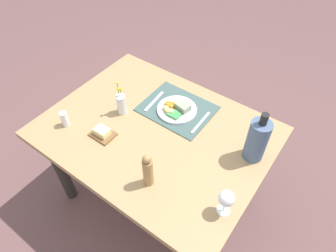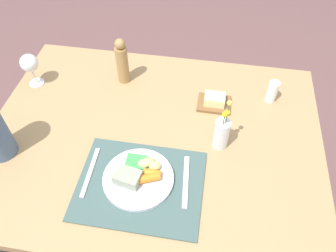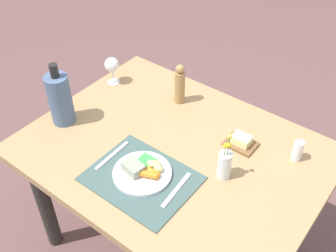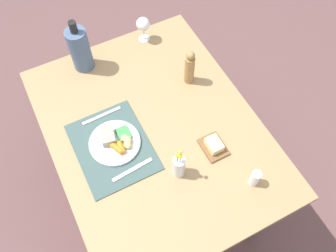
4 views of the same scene
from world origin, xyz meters
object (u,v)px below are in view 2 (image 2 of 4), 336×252
dinner_plate (138,176)px  pepper_mill (122,62)px  knife (186,181)px  salt_shaker (272,91)px  dining_table (153,153)px  butter_dish (214,101)px  wine_glass (30,64)px  flower_vase (222,133)px  fork (90,172)px

dinner_plate → pepper_mill: size_ratio=1.14×
knife → pepper_mill: bearing=120.2°
salt_shaker → pepper_mill: 0.61m
dining_table → dinner_plate: dinner_plate is taller
dining_table → pepper_mill: (-0.18, 0.28, 0.20)m
butter_dish → pepper_mill: size_ratio=0.63×
knife → dinner_plate: bearing=179.9°
dining_table → wine_glass: 0.61m
flower_vase → pepper_mill: size_ratio=1.09×
dining_table → butter_dish: bearing=43.1°
flower_vase → salt_shaker: bearing=54.5°
pepper_mill → dinner_plate: bearing=-70.3°
dinner_plate → flower_vase: size_ratio=1.04×
pepper_mill → salt_shaker: bearing=-2.0°
dining_table → pepper_mill: bearing=122.1°
dining_table → knife: (0.15, -0.17, 0.11)m
butter_dish → dining_table: bearing=-136.9°
fork → salt_shaker: 0.76m
fork → salt_shaker: (0.61, 0.45, 0.04)m
dinner_plate → salt_shaker: bearing=45.6°
butter_dish → knife: bearing=-99.9°
knife → butter_dish: size_ratio=1.50×
fork → knife: bearing=1.2°
fork → butter_dish: (0.39, 0.39, 0.01)m
dining_table → dinner_plate: 0.23m
wine_glass → pepper_mill: 0.37m
fork → flower_vase: (0.42, 0.19, 0.06)m
dining_table → knife: bearing=-50.2°
dining_table → knife: 0.25m
flower_vase → salt_shaker: 0.32m
dinner_plate → fork: (-0.17, -0.00, -0.01)m
dining_table → fork: fork is taller
salt_shaker → butter_dish: size_ratio=0.72×
pepper_mill → fork: bearing=-89.7°
dining_table → dinner_plate: size_ratio=5.27×
knife → butter_dish: butter_dish is taller
dining_table → butter_dish: 0.31m
salt_shaker → pepper_mill: bearing=178.0°
dinner_plate → knife: size_ratio=1.20×
salt_shaker → wine_glass: size_ratio=0.64×
salt_shaker → pepper_mill: pepper_mill is taller
dining_table → salt_shaker: size_ratio=13.24×
wine_glass → pepper_mill: bearing=12.4°
fork → pepper_mill: size_ratio=0.95×
knife → butter_dish: (0.07, 0.37, 0.01)m
wine_glass → butter_dish: wine_glass is taller
salt_shaker → dinner_plate: bearing=-134.4°
dining_table → dinner_plate: (-0.01, -0.19, 0.12)m
knife → flower_vase: bearing=55.4°
flower_vase → salt_shaker: size_ratio=2.41×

